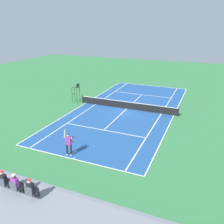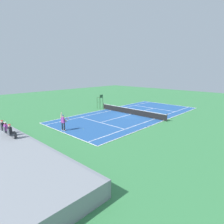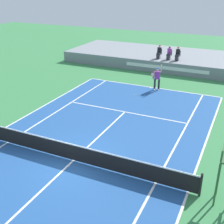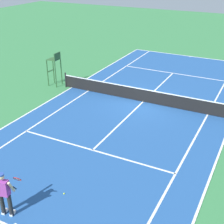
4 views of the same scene
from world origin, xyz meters
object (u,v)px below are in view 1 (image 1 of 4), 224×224
at_px(tennis_ball, 94,147).
at_px(tennis_player, 69,143).
at_px(spectator_seated_0, 32,189).
at_px(umpire_chair, 76,90).
at_px(spectator_seated_1, 16,184).
at_px(spectator_seated_2, 5,181).

bearing_deg(tennis_ball, tennis_player, 57.36).
height_order(spectator_seated_0, umpire_chair, umpire_chair).
bearing_deg(tennis_ball, spectator_seated_0, 93.79).
xyz_separation_m(spectator_seated_1, tennis_player, (0.69, -5.91, -0.70)).
xyz_separation_m(tennis_player, umpire_chair, (6.24, -11.47, 0.56)).
bearing_deg(umpire_chair, spectator_seated_1, 111.75).
relative_size(spectator_seated_1, tennis_player, 0.61).
distance_m(spectator_seated_0, tennis_ball, 7.92).
distance_m(spectator_seated_1, umpire_chair, 18.70).
distance_m(spectator_seated_1, tennis_player, 5.99).
relative_size(spectator_seated_2, umpire_chair, 0.52).
bearing_deg(tennis_player, spectator_seated_0, 105.85).
xyz_separation_m(spectator_seated_1, umpire_chair, (6.93, -17.37, -0.14)).
bearing_deg(spectator_seated_1, tennis_ball, -93.54).
xyz_separation_m(spectator_seated_2, tennis_ball, (-1.29, -7.72, -1.66)).
relative_size(spectator_seated_2, tennis_ball, 18.60).
distance_m(spectator_seated_2, tennis_player, 5.95).
distance_m(spectator_seated_1, tennis_ball, 7.91).
bearing_deg(umpire_chair, tennis_player, 118.57).
distance_m(tennis_ball, umpire_chair, 12.26).
height_order(tennis_player, tennis_ball, tennis_player).
relative_size(spectator_seated_0, tennis_player, 0.61).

